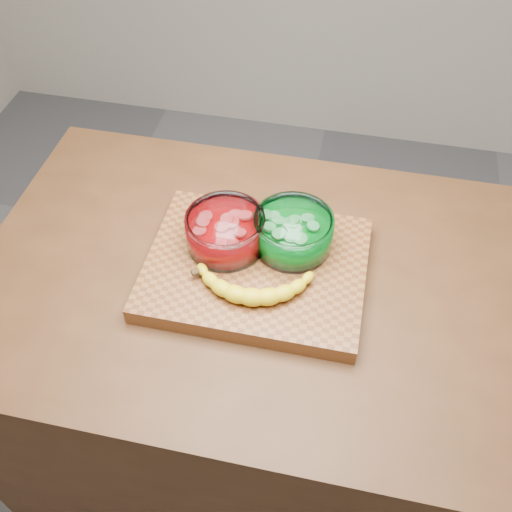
# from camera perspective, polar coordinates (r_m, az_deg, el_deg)

# --- Properties ---
(ground) EXTENTS (3.50, 3.50, 0.00)m
(ground) POSITION_cam_1_polar(r_m,az_deg,el_deg) (1.99, 0.00, -18.44)
(ground) COLOR #5A5A5F
(ground) RESTS_ON ground
(counter) EXTENTS (1.20, 0.80, 0.90)m
(counter) POSITION_cam_1_polar(r_m,az_deg,el_deg) (1.58, 0.00, -12.20)
(counter) COLOR #4A2B16
(counter) RESTS_ON ground
(cutting_board) EXTENTS (0.45, 0.35, 0.04)m
(cutting_board) POSITION_cam_1_polar(r_m,az_deg,el_deg) (1.19, 0.00, -1.26)
(cutting_board) COLOR brown
(cutting_board) RESTS_ON counter
(bowl_red) EXTENTS (0.16, 0.16, 0.08)m
(bowl_red) POSITION_cam_1_polar(r_m,az_deg,el_deg) (1.18, -3.06, 2.47)
(bowl_red) COLOR white
(bowl_red) RESTS_ON cutting_board
(bowl_green) EXTENTS (0.16, 0.16, 0.08)m
(bowl_green) POSITION_cam_1_polar(r_m,az_deg,el_deg) (1.18, 3.73, 2.38)
(bowl_green) COLOR white
(bowl_green) RESTS_ON cutting_board
(banana) EXTENTS (0.27, 0.13, 0.04)m
(banana) POSITION_cam_1_polar(r_m,az_deg,el_deg) (1.12, -0.37, -2.69)
(banana) COLOR yellow
(banana) RESTS_ON cutting_board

